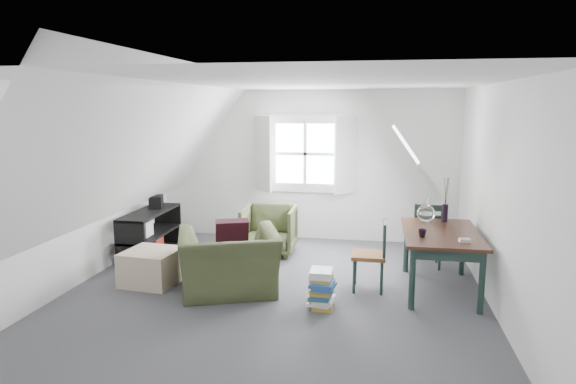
% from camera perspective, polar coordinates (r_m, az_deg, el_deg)
% --- Properties ---
extents(floor, '(5.50, 5.50, 0.00)m').
position_cam_1_polar(floor, '(6.26, -1.77, -11.45)').
color(floor, '#46464B').
rests_on(floor, ground).
extents(ceiling, '(5.50, 5.50, 0.00)m').
position_cam_1_polar(ceiling, '(5.85, -1.90, 12.06)').
color(ceiling, white).
rests_on(ceiling, wall_back).
extents(wall_back, '(5.00, 0.00, 5.00)m').
position_cam_1_polar(wall_back, '(8.61, 1.96, 2.96)').
color(wall_back, white).
rests_on(wall_back, ground).
extents(wall_front, '(5.00, 0.00, 5.00)m').
position_cam_1_polar(wall_front, '(3.36, -11.68, -8.00)').
color(wall_front, white).
rests_on(wall_front, ground).
extents(wall_left, '(0.00, 5.50, 5.50)m').
position_cam_1_polar(wall_left, '(6.89, -22.64, 0.52)').
color(wall_left, white).
rests_on(wall_left, ground).
extents(wall_right, '(0.00, 5.50, 5.50)m').
position_cam_1_polar(wall_right, '(5.94, 22.47, -0.82)').
color(wall_right, white).
rests_on(wall_right, ground).
extents(slope_left, '(3.19, 5.50, 4.48)m').
position_cam_1_polar(slope_left, '(6.37, -15.70, 4.98)').
color(slope_left, white).
rests_on(slope_left, wall_left).
extents(slope_right, '(3.19, 5.50, 4.48)m').
position_cam_1_polar(slope_right, '(5.74, 13.49, 4.60)').
color(slope_right, white).
rests_on(slope_right, wall_right).
extents(dormer_window, '(1.71, 0.35, 1.30)m').
position_cam_1_polar(dormer_window, '(8.51, 1.89, 4.24)').
color(dormer_window, white).
rests_on(dormer_window, wall_back).
extents(skylight, '(0.35, 0.75, 0.47)m').
position_cam_1_polar(skylight, '(7.04, 12.89, 5.27)').
color(skylight, white).
rests_on(skylight, slope_right).
extents(armchair_near, '(1.45, 1.37, 0.76)m').
position_cam_1_polar(armchair_near, '(6.41, -6.51, -10.99)').
color(armchair_near, '#3C4525').
rests_on(armchair_near, floor).
extents(armchair_far, '(0.81, 0.83, 0.73)m').
position_cam_1_polar(armchair_far, '(7.97, -2.10, -6.78)').
color(armchair_far, '#3C4525').
rests_on(armchair_far, floor).
extents(throw_pillow, '(0.45, 0.36, 0.41)m').
position_cam_1_polar(throw_pillow, '(6.35, -6.24, -4.73)').
color(throw_pillow, '#340E1A').
rests_on(throw_pillow, armchair_near).
extents(ottoman, '(0.71, 0.71, 0.43)m').
position_cam_1_polar(ottoman, '(6.83, -14.87, -8.04)').
color(ottoman, '#C5AE94').
rests_on(ottoman, floor).
extents(dining_table, '(0.89, 1.49, 0.74)m').
position_cam_1_polar(dining_table, '(6.51, 16.64, -5.07)').
color(dining_table, black).
rests_on(dining_table, floor).
extents(demijohn, '(0.23, 0.23, 0.33)m').
position_cam_1_polar(demijohn, '(6.87, 15.08, -2.23)').
color(demijohn, silver).
rests_on(demijohn, dining_table).
extents(vase_twigs, '(0.07, 0.08, 0.58)m').
position_cam_1_polar(vase_twigs, '(7.00, 17.05, -2.15)').
color(vase_twigs, black).
rests_on(vase_twigs, dining_table).
extents(cup, '(0.12, 0.12, 0.09)m').
position_cam_1_polar(cup, '(6.17, 14.67, -4.85)').
color(cup, black).
rests_on(cup, dining_table).
extents(paper_box, '(0.13, 0.10, 0.04)m').
position_cam_1_polar(paper_box, '(6.07, 19.04, -5.10)').
color(paper_box, white).
rests_on(paper_box, dining_table).
extents(dining_chair_far, '(0.43, 0.43, 0.92)m').
position_cam_1_polar(dining_chair_far, '(7.44, 15.16, -4.46)').
color(dining_chair_far, brown).
rests_on(dining_chair_far, floor).
extents(dining_chair_near, '(0.41, 0.41, 0.86)m').
position_cam_1_polar(dining_chair_near, '(6.40, 9.26, -6.85)').
color(dining_chair_near, brown).
rests_on(dining_chair_near, floor).
extents(media_shelf, '(0.45, 1.34, 0.68)m').
position_cam_1_polar(media_shelf, '(8.00, -15.17, -4.76)').
color(media_shelf, black).
rests_on(media_shelf, floor).
extents(electronics_box, '(0.25, 0.30, 0.21)m').
position_cam_1_polar(electronics_box, '(8.16, -14.43, -1.10)').
color(electronics_box, black).
rests_on(electronics_box, media_shelf).
extents(magazine_stack, '(0.32, 0.38, 0.43)m').
position_cam_1_polar(magazine_stack, '(5.87, 3.78, -10.68)').
color(magazine_stack, '#B29933').
rests_on(magazine_stack, floor).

